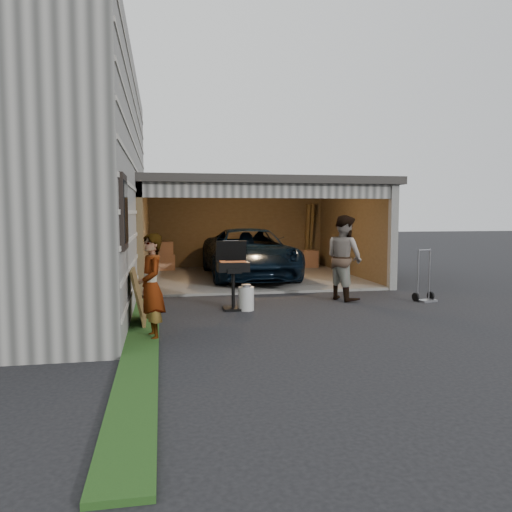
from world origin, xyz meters
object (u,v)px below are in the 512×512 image
Objects in this scene: woman at (151,287)px; hand_truck at (425,291)px; bbq_grill at (233,269)px; plywood_panel at (139,298)px; minivan at (249,255)px; propane_tank at (246,299)px; man at (344,258)px.

woman reaches higher than hand_truck.
bbq_grill reaches higher than plywood_panel.
woman is 1.14m from plywood_panel.
minivan is 3.70× the size of bbq_grill.
man is at bearing 18.73° from propane_tank.
bbq_grill is at bearing -103.80° from minivan.
man is (4.25, 2.90, 0.13)m from woman.
bbq_grill is at bearing 84.56° from man.
man is at bearing 150.14° from hand_truck.
minivan is 4.43× the size of hand_truck.
man reaches higher than propane_tank.
bbq_grill is 2.93× the size of propane_tank.
propane_tank is at bearing -26.16° from bbq_grill.
bbq_grill is (1.59, 2.21, 0.00)m from woman.
minivan reaches higher than bbq_grill.
man reaches higher than hand_truck.
propane_tank is (-0.87, -4.68, -0.49)m from minivan.
plywood_panel is (-2.96, -5.71, -0.22)m from minivan.
propane_tank is at bearing 26.21° from plywood_panel.
minivan is at bearing 79.43° from propane_tank.
minivan is at bearing 113.57° from hand_truck.
plywood_panel is at bearing -117.31° from minivan.
propane_tank is at bearing 88.73° from man.
hand_truck is at bearing 4.05° from propane_tank.
bbq_grill is at bearing 32.17° from plywood_panel.
propane_tank is at bearing 170.97° from hand_truck.
man is 4.03× the size of propane_tank.
minivan is 3.12× the size of woman.
woman is at bearing -171.40° from hand_truck.
man reaches higher than woman.
minivan reaches higher than propane_tank.
minivan is 2.70× the size of man.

